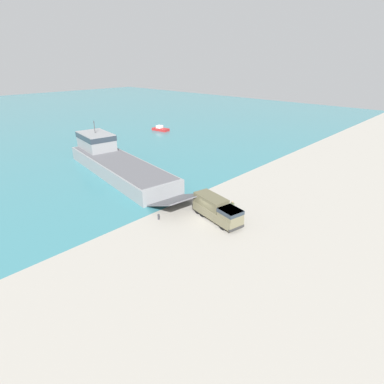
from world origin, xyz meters
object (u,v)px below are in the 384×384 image
Objects in this scene: military_truck at (217,209)px; moored_boat_a at (160,129)px; landing_craft at (114,160)px; mooring_bollard at (159,216)px; soldier_on_ramp at (232,206)px.

military_truck reaches higher than moored_boat_a.
moored_boat_a is at bearing 157.74° from military_truck.
landing_craft is 44.80× the size of mooring_bollard.
moored_boat_a is 54.24m from mooring_bollard.
moored_boat_a reaches higher than mooring_bollard.
landing_craft reaches higher than soldier_on_ramp.
soldier_on_ramp is at bearing -35.36° from mooring_bollard.
landing_craft is 21.36m from mooring_bollard.
landing_craft is 20.48× the size of soldier_on_ramp.
mooring_bollard is (-8.13, 5.77, -0.58)m from soldier_on_ramp.
military_truck is (-1.40, -25.81, -0.52)m from landing_craft.
soldier_on_ramp is at bearing 50.53° from moored_boat_a.
landing_craft is at bearing 26.41° from moored_boat_a.
mooring_bollard is at bearing -126.12° from military_truck.
soldier_on_ramp is (1.58, -26.04, -1.05)m from landing_craft.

